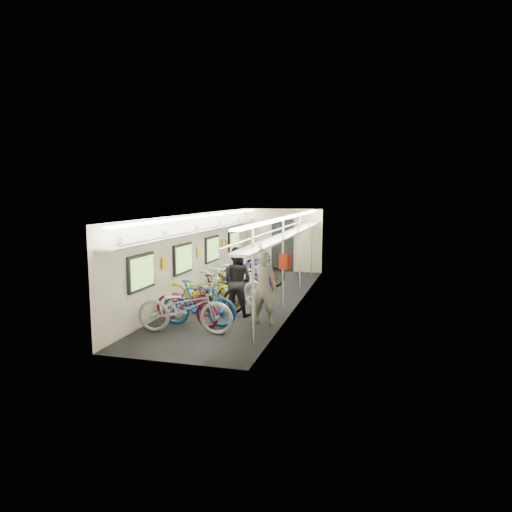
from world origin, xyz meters
The scene contains 14 objects.
train_car_shell centered at (-0.36, 0.71, 1.66)m, with size 10.00×10.00×10.00m.
bicycle_0 centered at (-0.39, -3.32, 0.55)m, with size 0.73×2.09×1.10m, color #9D9CA1.
bicycle_1 centered at (-0.31, -2.76, 0.53)m, with size 0.50×1.76×1.06m, color #195098.
bicycle_2 centered at (-0.62, -2.69, 0.47)m, with size 0.63×1.80×0.94m, color maroon.
bicycle_3 centered at (-0.35, -1.43, 0.46)m, with size 0.44×1.55×0.93m, color black.
bicycle_4 centered at (-0.75, -1.51, 0.54)m, with size 0.72×2.07×1.09m, color #D1CA13.
bicycle_5 centered at (-0.08, -0.61, 0.53)m, with size 0.50×1.77×1.07m, color silver.
bicycle_6 centered at (-0.68, 0.13, 0.57)m, with size 0.76×2.17×1.14m, color silver.
bicycle_7 centered at (-0.37, 1.00, 0.53)m, with size 0.49×1.75×1.05m, color navy.
bicycle_8 centered at (-0.38, 1.34, 0.49)m, with size 0.65×1.85×0.97m, color maroon.
bicycle_9 centered at (-0.15, 1.67, 0.54)m, with size 0.51×1.80×1.08m, color black.
passenger_near centered at (1.06, -2.21, 0.84)m, with size 0.62×0.40×1.69m, color gray.
passenger_mid centered at (0.24, -1.67, 0.85)m, with size 0.82×0.64×1.69m, color black.
backpack centered at (1.31, -1.06, 1.28)m, with size 0.26×0.14×0.38m, color red.
Camera 1 is at (3.54, -12.05, 2.94)m, focal length 32.00 mm.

